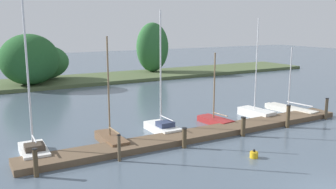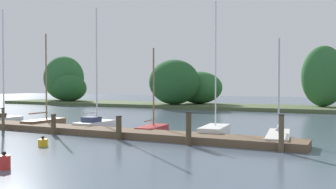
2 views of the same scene
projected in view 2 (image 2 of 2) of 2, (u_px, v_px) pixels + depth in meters
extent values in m
cube|color=brown|center=(99.00, 131.00, 20.47)|extent=(22.09, 1.80, 0.35)
cube|color=#4C5B38|center=(229.00, 107.00, 42.87)|extent=(65.79, 8.00, 0.40)
ellipsoid|color=#2D6633|center=(199.00, 88.00, 45.97)|extent=(6.00, 4.55, 4.04)
ellipsoid|color=#2D6633|center=(64.00, 78.00, 56.26)|extent=(6.84, 4.91, 6.76)
ellipsoid|color=#2D6633|center=(323.00, 76.00, 39.59)|extent=(4.59, 3.22, 6.61)
ellipsoid|color=#235628|center=(174.00, 82.00, 43.95)|extent=(6.18, 5.50, 5.40)
ellipsoid|color=#235628|center=(70.00, 88.00, 52.79)|extent=(5.20, 4.15, 3.78)
cube|color=white|center=(1.00, 120.00, 26.15)|extent=(1.36, 2.79, 0.47)
cube|color=white|center=(16.00, 119.00, 27.24)|extent=(0.72, 0.71, 0.40)
cylinder|color=silver|center=(3.00, 63.00, 26.22)|extent=(0.10, 0.10, 7.67)
cube|color=brown|center=(44.00, 123.00, 24.14)|extent=(1.03, 3.06, 0.49)
cube|color=brown|center=(59.00, 122.00, 25.37)|extent=(0.57, 0.77, 0.42)
cylinder|color=#7F6647|center=(46.00, 77.00, 24.26)|extent=(0.10, 0.10, 5.66)
cylinder|color=#7F6647|center=(38.00, 113.00, 23.69)|extent=(0.09, 1.57, 0.09)
cube|color=white|center=(95.00, 125.00, 23.06)|extent=(1.30, 2.89, 0.48)
cube|color=white|center=(107.00, 123.00, 24.22)|extent=(0.71, 0.72, 0.40)
cube|color=#2D3856|center=(91.00, 119.00, 22.72)|extent=(0.97, 0.87, 0.31)
cylinder|color=silver|center=(97.00, 65.00, 23.15)|extent=(0.10, 0.10, 7.17)
cylinder|color=silver|center=(90.00, 113.00, 22.58)|extent=(0.08, 1.62, 0.07)
cube|color=maroon|center=(152.00, 129.00, 21.17)|extent=(1.42, 2.75, 0.40)
cube|color=maroon|center=(160.00, 127.00, 22.29)|extent=(0.68, 0.73, 0.34)
cylinder|color=#7F6647|center=(154.00, 87.00, 21.29)|extent=(0.10, 0.10, 4.51)
cylinder|color=#7F6647|center=(150.00, 120.00, 20.75)|extent=(0.24, 1.39, 0.07)
cube|color=white|center=(215.00, 131.00, 19.50)|extent=(1.40, 2.86, 0.58)
cube|color=white|center=(220.00, 129.00, 20.66)|extent=(0.70, 0.75, 0.49)
cylinder|color=silver|center=(216.00, 64.00, 19.59)|extent=(0.07, 0.07, 6.67)
cube|color=silver|center=(278.00, 138.00, 17.72)|extent=(1.54, 4.20, 0.43)
cube|color=silver|center=(280.00, 133.00, 19.47)|extent=(0.69, 1.09, 0.36)
cylinder|color=#B7B7BC|center=(279.00, 85.00, 17.95)|extent=(0.08, 0.08, 4.64)
cylinder|color=#B7B7BC|center=(278.00, 127.00, 17.07)|extent=(0.36, 2.18, 0.08)
cylinder|color=brown|center=(3.00, 120.00, 21.99)|extent=(0.17, 0.17, 1.35)
cylinder|color=black|center=(3.00, 108.00, 21.97)|extent=(0.19, 0.19, 0.04)
cylinder|color=#4C3D28|center=(54.00, 125.00, 20.33)|extent=(0.25, 0.25, 1.12)
cylinder|color=black|center=(53.00, 114.00, 20.31)|extent=(0.29, 0.29, 0.04)
cylinder|color=#4C3D28|center=(119.00, 128.00, 18.47)|extent=(0.28, 0.28, 1.17)
cylinder|color=black|center=(119.00, 116.00, 18.46)|extent=(0.32, 0.32, 0.04)
cylinder|color=#4C3D28|center=(189.00, 129.00, 16.74)|extent=(0.25, 0.25, 1.50)
cylinder|color=black|center=(189.00, 112.00, 16.72)|extent=(0.29, 0.29, 0.04)
cylinder|color=brown|center=(281.00, 134.00, 15.07)|extent=(0.22, 0.22, 1.53)
cylinder|color=black|center=(281.00, 115.00, 15.05)|extent=(0.25, 0.25, 0.04)
cylinder|color=gold|center=(43.00, 143.00, 16.55)|extent=(0.42, 0.42, 0.32)
sphere|color=black|center=(43.00, 138.00, 16.54)|extent=(0.15, 0.15, 0.15)
cylinder|color=red|center=(4.00, 162.00, 12.03)|extent=(0.41, 0.41, 0.46)
sphere|color=black|center=(4.00, 153.00, 12.02)|extent=(0.14, 0.14, 0.14)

